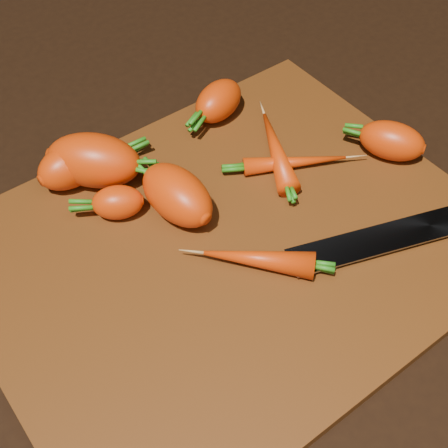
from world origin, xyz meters
TOP-DOWN VIEW (x-y plane):
  - ground at (0.00, 0.00)m, footprint 2.00×2.00m
  - cutting_board at (0.00, 0.00)m, footprint 0.50×0.40m
  - carrot_0 at (-0.08, 0.17)m, footprint 0.08×0.05m
  - carrot_1 at (-0.07, 0.10)m, footprint 0.06×0.06m
  - carrot_2 at (-0.06, 0.16)m, footprint 0.11×0.11m
  - carrot_3 at (-0.02, 0.06)m, footprint 0.06×0.10m
  - carrot_4 at (0.11, 0.16)m, footprint 0.08×0.06m
  - carrot_5 at (-0.04, 0.16)m, footprint 0.05×0.03m
  - carrot_6 at (0.22, -0.01)m, footprint 0.07×0.08m
  - carrot_7 at (0.11, 0.07)m, footprint 0.08×0.12m
  - carrot_8 at (0.12, 0.04)m, footprint 0.11×0.07m
  - carrot_9 at (0.00, -0.04)m, footprint 0.09×0.10m
  - knife at (0.13, -0.10)m, footprint 0.30×0.13m

SIDE VIEW (x-z plane):
  - ground at x=0.00m, z-range -0.01..0.00m
  - cutting_board at x=0.00m, z-range 0.00..0.01m
  - knife at x=0.13m, z-range 0.01..0.03m
  - carrot_8 at x=0.12m, z-range 0.01..0.03m
  - carrot_7 at x=0.11m, z-range 0.01..0.04m
  - carrot_9 at x=0.00m, z-range 0.01..0.04m
  - carrot_5 at x=-0.04m, z-range 0.01..0.04m
  - carrot_1 at x=-0.07m, z-range 0.01..0.05m
  - carrot_6 at x=0.22m, z-range 0.01..0.06m
  - carrot_4 at x=0.11m, z-range 0.01..0.06m
  - carrot_0 at x=-0.08m, z-range 0.01..0.06m
  - carrot_3 at x=-0.02m, z-range 0.01..0.07m
  - carrot_2 at x=-0.06m, z-range 0.01..0.07m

